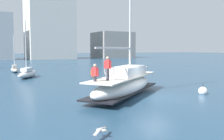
{
  "coord_description": "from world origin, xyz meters",
  "views": [
    {
      "loc": [
        -11.14,
        -14.41,
        3.52
      ],
      "look_at": [
        -1.73,
        3.51,
        1.8
      ],
      "focal_mm": 39.29,
      "sensor_mm": 36.0,
      "label": 1
    }
  ],
  "objects": [
    {
      "name": "ground_plane",
      "position": [
        0.0,
        0.0,
        0.0
      ],
      "size": [
        400.0,
        400.0,
        0.0
      ],
      "primitive_type": "plane",
      "color": "navy"
    },
    {
      "name": "seagull",
      "position": [
        -7.11,
        -5.79,
        0.31
      ],
      "size": [
        0.93,
        0.81,
        0.17
      ],
      "color": "silver",
      "rests_on": "ground"
    },
    {
      "name": "waterfront_buildings",
      "position": [
        -4.07,
        77.25,
        9.97
      ],
      "size": [
        85.5,
        17.7,
        24.01
      ],
      "color": "silver",
      "rests_on": "ground"
    },
    {
      "name": "mooring_buoy",
      "position": [
        4.1,
        -0.84,
        0.22
      ],
      "size": [
        0.72,
        0.72,
        0.96
      ],
      "color": "silver",
      "rests_on": "ground"
    },
    {
      "name": "moored_catamaran",
      "position": [
        -6.36,
        17.23,
        0.55
      ],
      "size": [
        3.66,
        5.12,
        7.1
      ],
      "color": "silver",
      "rests_on": "ground"
    },
    {
      "name": "moored_sloop_near",
      "position": [
        -6.99,
        25.69,
        0.47
      ],
      "size": [
        1.09,
        4.33,
        5.57
      ],
      "color": "#B7B2A8",
      "rests_on": "ground"
    },
    {
      "name": "moored_cutter_right",
      "position": [
        7.38,
        14.85,
        0.46
      ],
      "size": [
        4.39,
        2.43,
        5.33
      ],
      "color": "silver",
      "rests_on": "ground"
    },
    {
      "name": "main_sailboat",
      "position": [
        -1.67,
        1.55,
        0.91
      ],
      "size": [
        9.08,
        7.74,
        13.08
      ],
      "color": "white",
      "rests_on": "ground"
    }
  ]
}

